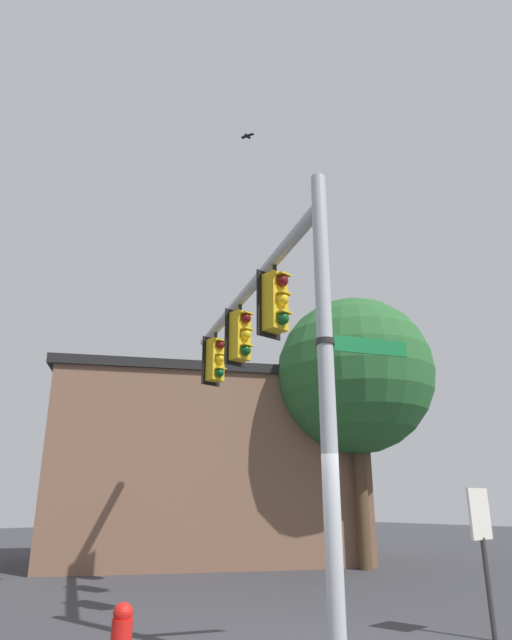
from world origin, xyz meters
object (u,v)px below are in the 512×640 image
object	(u,v)px
traffic_light_mid_outer	(216,360)
historical_marker	(482,537)
traffic_light_mid_inner	(241,336)
street_name_sign	(352,345)
traffic_light_nearest_pole	(276,302)
bird_flying	(248,136)

from	to	relation	value
traffic_light_mid_outer	historical_marker	xyz separation A→B (m)	(-0.73, 5.96, -3.84)
traffic_light_mid_inner	street_name_sign	size ratio (longest dim) A/B	1.01
traffic_light_nearest_pole	historical_marker	size ratio (longest dim) A/B	0.62
traffic_light_nearest_pole	historical_marker	distance (m)	4.97
traffic_light_mid_outer	historical_marker	size ratio (longest dim) A/B	0.62
street_name_sign	traffic_light_nearest_pole	bearing A→B (deg)	-101.10
traffic_light_nearest_pole	street_name_sign	size ratio (longest dim) A/B	1.01
traffic_light_nearest_pole	street_name_sign	world-z (taller)	traffic_light_nearest_pole
street_name_sign	traffic_light_mid_inner	bearing A→B (deg)	-107.41
bird_flying	historical_marker	xyz separation A→B (m)	(-1.96, 3.34, -8.30)
traffic_light_nearest_pole	street_name_sign	xyz separation A→B (m)	(0.38, 1.92, -1.26)
traffic_light_nearest_pole	bird_flying	size ratio (longest dim) A/B	3.83
traffic_light_mid_inner	bird_flying	world-z (taller)	bird_flying
traffic_light_mid_inner	bird_flying	distance (m)	4.52
traffic_light_nearest_pole	traffic_light_mid_inner	distance (m)	2.15
street_name_sign	bird_flying	world-z (taller)	bird_flying
traffic_light_mid_outer	historical_marker	distance (m)	7.13
traffic_light_nearest_pole	historical_marker	world-z (taller)	traffic_light_nearest_pole
bird_flying	traffic_light_mid_inner	bearing A→B (deg)	-120.92
traffic_light_nearest_pole	traffic_light_mid_outer	xyz separation A→B (m)	(-1.69, -3.96, 0.00)
traffic_light_mid_inner	traffic_light_mid_outer	world-z (taller)	same
traffic_light_mid_inner	street_name_sign	distance (m)	4.27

